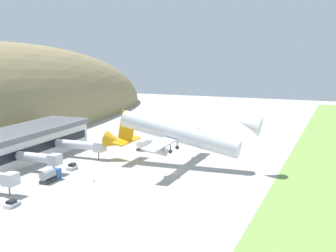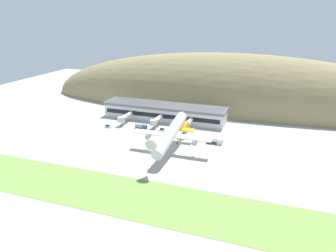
# 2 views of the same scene
# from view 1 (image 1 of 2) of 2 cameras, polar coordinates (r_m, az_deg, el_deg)

# --- Properties ---
(ground_plane) EXTENTS (381.13, 381.13, 0.00)m
(ground_plane) POSITION_cam_1_polar(r_m,az_deg,el_deg) (129.51, 0.50, -5.65)
(ground_plane) COLOR #ADAAA3
(grass_strip_foreground) EXTENTS (343.02, 25.92, 0.08)m
(grass_strip_foreground) POSITION_cam_1_polar(r_m,az_deg,el_deg) (121.67, 18.81, -7.19)
(grass_strip_foreground) COLOR #759947
(grass_strip_foreground) RESTS_ON ground_plane
(jetway_1) EXTENTS (3.38, 13.65, 5.43)m
(jetway_1) POSITION_cam_1_polar(r_m,az_deg,el_deg) (133.22, -15.25, -3.79)
(jetway_1) COLOR silver
(jetway_1) RESTS_ON ground_plane
(jetway_2) EXTENTS (3.38, 16.99, 5.43)m
(jetway_2) POSITION_cam_1_polar(r_m,az_deg,el_deg) (147.22, -10.39, -2.32)
(jetway_2) COLOR silver
(jetway_2) RESTS_ON ground_plane
(cargo_airplane) EXTENTS (38.27, 47.91, 13.94)m
(cargo_airplane) POSITION_cam_1_polar(r_m,az_deg,el_deg) (134.38, 1.01, -1.00)
(cargo_airplane) COLOR silver
(service_car_0) EXTENTS (4.03, 1.86, 1.46)m
(service_car_0) POSITION_cam_1_polar(r_m,az_deg,el_deg) (108.31, -18.49, -8.97)
(service_car_0) COLOR silver
(service_car_0) RESTS_ON ground_plane
(service_car_1) EXTENTS (3.93, 1.73, 1.66)m
(service_car_1) POSITION_cam_1_polar(r_m,az_deg,el_deg) (135.05, -11.61, -4.91)
(service_car_1) COLOR silver
(service_car_1) RESTS_ON ground_plane
(fuel_truck) EXTENTS (6.78, 2.46, 3.21)m
(fuel_truck) POSITION_cam_1_polar(r_m,az_deg,el_deg) (124.43, -14.17, -5.87)
(fuel_truck) COLOR #264C99
(fuel_truck) RESTS_ON ground_plane
(box_truck) EXTENTS (8.09, 2.58, 3.34)m
(box_truck) POSITION_cam_1_polar(r_m,az_deg,el_deg) (157.79, -2.91, -2.25)
(box_truck) COLOR silver
(box_truck) RESTS_ON ground_plane
(traffic_cone_0) EXTENTS (0.52, 0.52, 0.58)m
(traffic_cone_0) POSITION_cam_1_polar(r_m,az_deg,el_deg) (122.48, -9.01, -6.55)
(traffic_cone_0) COLOR orange
(traffic_cone_0) RESTS_ON ground_plane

